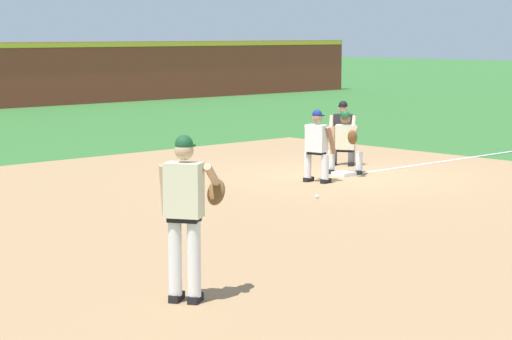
# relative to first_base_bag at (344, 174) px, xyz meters

# --- Properties ---
(ground_plane) EXTENTS (160.00, 160.00, 0.00)m
(ground_plane) POSITION_rel_first_base_bag_xyz_m (0.00, 0.00, -0.04)
(ground_plane) COLOR #336B2D
(infield_dirt_patch) EXTENTS (18.00, 18.00, 0.01)m
(infield_dirt_patch) POSITION_rel_first_base_bag_xyz_m (-4.32, -2.71, -0.04)
(infield_dirt_patch) COLOR #A87F56
(infield_dirt_patch) RESTS_ON ground
(first_base_bag) EXTENTS (0.38, 0.38, 0.09)m
(first_base_bag) POSITION_rel_first_base_bag_xyz_m (0.00, 0.00, 0.00)
(first_base_bag) COLOR white
(first_base_bag) RESTS_ON ground
(baseball) EXTENTS (0.07, 0.07, 0.07)m
(baseball) POSITION_rel_first_base_bag_xyz_m (-2.47, -1.57, -0.01)
(baseball) COLOR white
(baseball) RESTS_ON ground
(pitcher) EXTENTS (0.84, 0.57, 1.86)m
(pitcher) POSITION_rel_first_base_bag_xyz_m (-8.60, -5.41, 1.01)
(pitcher) COLOR black
(pitcher) RESTS_ON ground
(first_baseman) EXTENTS (0.81, 1.04, 1.34)m
(first_baseman) POSITION_rel_first_base_bag_xyz_m (0.23, 0.16, 0.69)
(first_baseman) COLOR black
(first_baseman) RESTS_ON ground
(baserunner) EXTENTS (0.53, 0.65, 1.46)m
(baserunner) POSITION_rel_first_base_bag_xyz_m (-1.08, -0.24, 0.75)
(baserunner) COLOR black
(baserunner) RESTS_ON ground
(umpire) EXTENTS (0.64, 0.68, 1.46)m
(umpire) POSITION_rel_first_base_bag_xyz_m (1.22, 1.14, 0.75)
(umpire) COLOR black
(umpire) RESTS_ON ground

